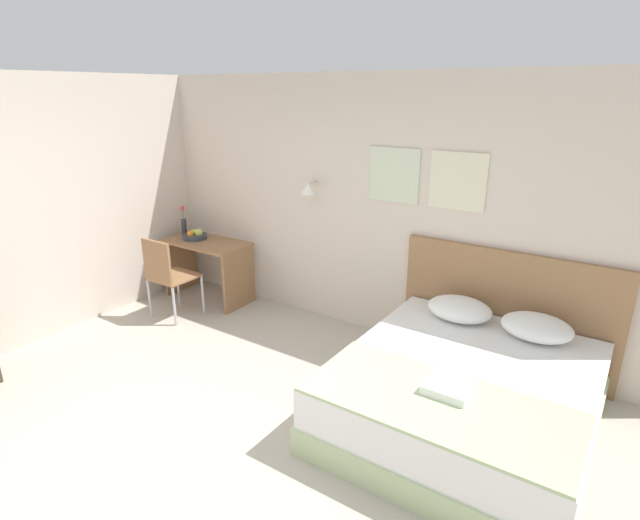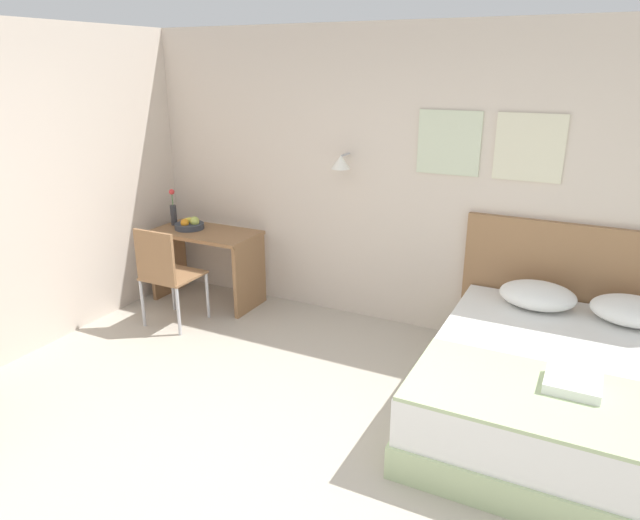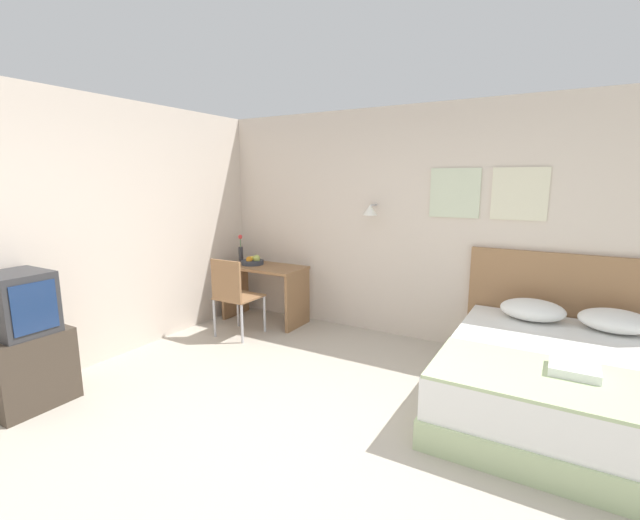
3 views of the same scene
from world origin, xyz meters
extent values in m
plane|color=#B2A899|center=(0.00, 0.00, 0.00)|extent=(24.00, 24.00, 0.00)
cube|color=beige|center=(0.00, 2.55, 1.32)|extent=(5.99, 0.06, 2.65)
cube|color=beige|center=(0.35, 2.51, 1.70)|extent=(0.52, 0.02, 0.52)
cube|color=beige|center=(0.98, 2.51, 1.70)|extent=(0.52, 0.02, 0.52)
cylinder|color=#B2B2B7|center=(-0.55, 2.44, 1.55)|extent=(0.02, 0.16, 0.02)
cone|color=white|center=(-0.55, 2.35, 1.50)|extent=(0.17, 0.17, 0.12)
cube|color=#B2C693|center=(1.53, 1.45, 0.11)|extent=(1.80, 2.02, 0.22)
cube|color=white|center=(1.53, 1.45, 0.37)|extent=(1.77, 1.98, 0.31)
cube|color=#8E6642|center=(1.53, 2.49, 0.57)|extent=(1.92, 0.06, 1.14)
ellipsoid|color=white|center=(1.21, 2.19, 0.63)|extent=(0.57, 0.44, 0.19)
ellipsoid|color=white|center=(1.86, 2.19, 0.63)|extent=(0.57, 0.44, 0.19)
cube|color=#B2C693|center=(1.53, 0.86, 0.54)|extent=(1.75, 0.81, 0.02)
cube|color=white|center=(1.54, 1.00, 0.58)|extent=(0.31, 0.28, 0.06)
cube|color=#8E6642|center=(-1.93, 2.15, 0.72)|extent=(1.06, 0.56, 0.03)
cube|color=#8E6642|center=(-2.44, 2.15, 0.35)|extent=(0.04, 0.51, 0.71)
cube|color=#8E6642|center=(-1.42, 2.15, 0.35)|extent=(0.04, 0.51, 0.71)
cube|color=#8E6642|center=(-1.89, 1.60, 0.47)|extent=(0.46, 0.46, 0.02)
cube|color=#8E6642|center=(-1.89, 1.38, 0.71)|extent=(0.42, 0.03, 0.47)
cylinder|color=#B7B7BC|center=(-2.10, 1.81, 0.23)|extent=(0.03, 0.03, 0.46)
cylinder|color=#B7B7BC|center=(-1.68, 1.81, 0.23)|extent=(0.03, 0.03, 0.46)
cylinder|color=#B7B7BC|center=(-2.10, 1.39, 0.23)|extent=(0.03, 0.03, 0.46)
cylinder|color=#B7B7BC|center=(-1.68, 1.39, 0.23)|extent=(0.03, 0.03, 0.46)
cylinder|color=#333842|center=(-2.12, 2.15, 0.77)|extent=(0.29, 0.29, 0.05)
sphere|color=#B2C156|center=(-2.07, 2.17, 0.82)|extent=(0.10, 0.10, 0.10)
ellipsoid|color=yellow|center=(-2.15, 2.21, 0.81)|extent=(0.18, 0.12, 0.06)
sphere|color=orange|center=(-2.13, 2.09, 0.82)|extent=(0.08, 0.08, 0.08)
cylinder|color=#333338|center=(-2.36, 2.20, 0.85)|extent=(0.06, 0.06, 0.21)
cylinder|color=#3D7538|center=(-2.36, 2.20, 1.02)|extent=(0.01, 0.01, 0.14)
sphere|color=#DB3838|center=(-2.36, 2.20, 1.09)|extent=(0.06, 0.06, 0.06)
camera|label=1|loc=(2.44, -1.88, 2.47)|focal=28.00mm
camera|label=2|loc=(1.53, -2.19, 2.31)|focal=32.00mm
camera|label=3|loc=(1.40, -2.19, 1.83)|focal=24.00mm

